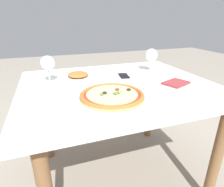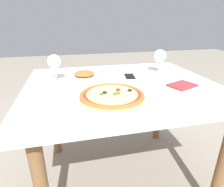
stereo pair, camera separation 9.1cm
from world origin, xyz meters
name	(u,v)px [view 2 (the right image)]	position (x,y,z in m)	size (l,w,h in m)	color
ground_plane	(121,175)	(0.00, 0.00, 0.00)	(10.00, 10.00, 0.00)	#9E9384
dining_table	(122,98)	(0.00, 0.00, 0.62)	(1.14, 0.98, 0.71)	brown
pizza_plate	(112,96)	(-0.11, -0.19, 0.72)	(0.37, 0.37, 0.04)	white
fork	(56,90)	(-0.38, -0.01, 0.71)	(0.04, 0.17, 0.00)	silver
wine_glass_far_left	(54,62)	(-0.39, 0.15, 0.83)	(0.08, 0.08, 0.17)	silver
wine_glass_far_right	(160,56)	(0.32, 0.19, 0.83)	(0.09, 0.09, 0.17)	silver
cell_phone	(130,77)	(0.08, 0.12, 0.71)	(0.09, 0.15, 0.01)	white
side_plate	(84,75)	(-0.21, 0.20, 0.72)	(0.23, 0.23, 0.04)	white
napkin_folded	(182,85)	(0.33, -0.11, 0.71)	(0.18, 0.16, 0.01)	#933338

